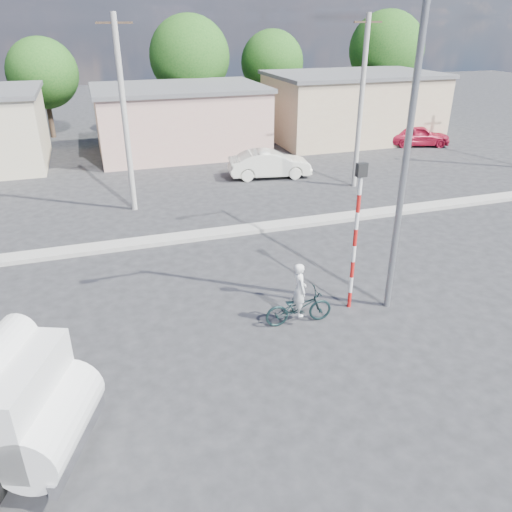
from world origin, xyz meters
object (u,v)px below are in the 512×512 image
object	(u,v)px
bicycle	(299,307)
streetlight	(403,140)
cyclist	(299,299)
car_red	(418,135)
traffic_pole	(356,226)
car_cream	(270,164)

from	to	relation	value
bicycle	streetlight	xyz separation A→B (m)	(2.71, 0.03, 4.46)
cyclist	streetlight	xyz separation A→B (m)	(2.71, 0.03, 4.18)
cyclist	car_red	world-z (taller)	cyclist
car_red	traffic_pole	size ratio (longest dim) A/B	0.94
car_red	traffic_pole	distance (m)	22.24
car_cream	streetlight	xyz separation A→B (m)	(-1.29, -13.63, 4.25)
bicycle	car_red	distance (m)	23.57
bicycle	car_red	size ratio (longest dim) A/B	0.47
car_red	streetlight	xyz separation A→B (m)	(-13.12, -17.42, 4.26)
car_cream	bicycle	bearing A→B (deg)	172.05
bicycle	car_red	bearing A→B (deg)	-39.18
cyclist	car_cream	bearing A→B (deg)	-13.29
car_red	traffic_pole	bearing A→B (deg)	158.96
bicycle	car_cream	xyz separation A→B (m)	(4.00, 13.66, 0.21)
traffic_pole	streetlight	world-z (taller)	streetlight
cyclist	traffic_pole	size ratio (longest dim) A/B	0.36
car_cream	streetlight	size ratio (longest dim) A/B	0.48
car_cream	traffic_pole	xyz separation A→B (m)	(-2.23, -13.33, 1.88)
car_cream	traffic_pole	size ratio (longest dim) A/B	1.00
cyclist	bicycle	bearing A→B (deg)	0.00
car_cream	streetlight	world-z (taller)	streetlight
car_cream	traffic_pole	distance (m)	13.64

